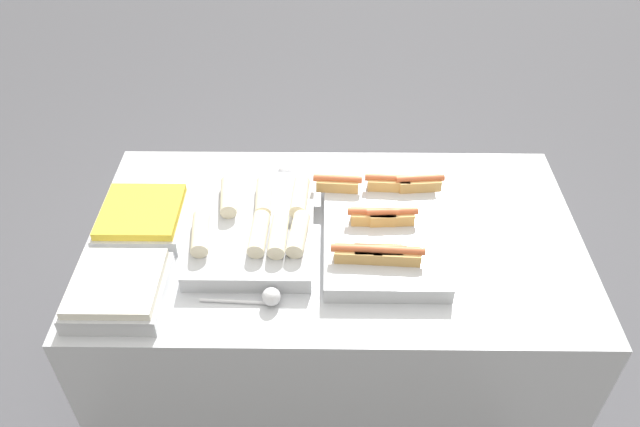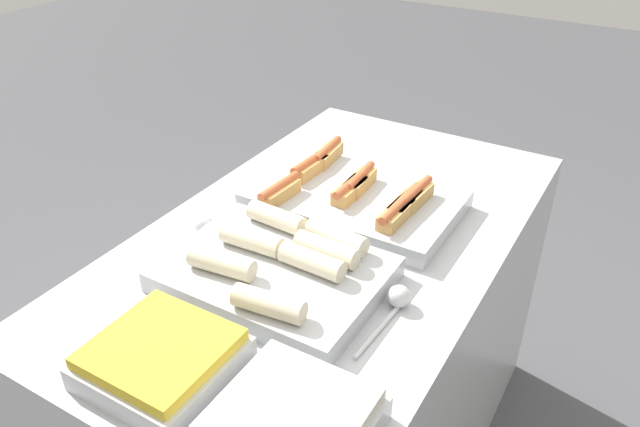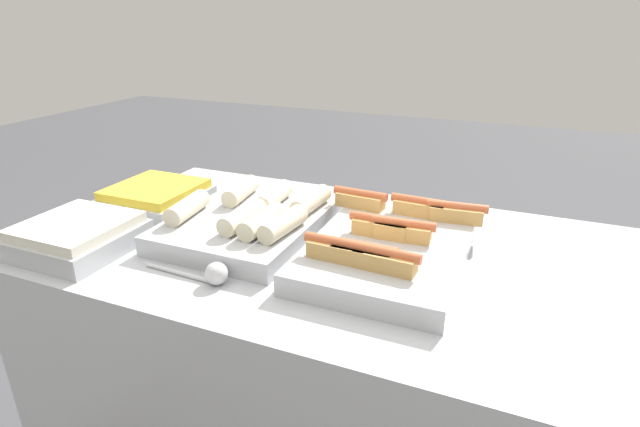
{
  "view_description": "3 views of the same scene",
  "coord_description": "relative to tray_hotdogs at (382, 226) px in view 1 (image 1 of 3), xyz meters",
  "views": [
    {
      "loc": [
        -0.03,
        -1.34,
        2.12
      ],
      "look_at": [
        -0.04,
        0.0,
        0.95
      ],
      "focal_mm": 35.0,
      "sensor_mm": 36.0,
      "label": 1
    },
    {
      "loc": [
        -1.13,
        -0.65,
        1.73
      ],
      "look_at": [
        -0.04,
        0.0,
        0.95
      ],
      "focal_mm": 35.0,
      "sensor_mm": 36.0,
      "label": 2
    },
    {
      "loc": [
        0.39,
        -1.03,
        1.41
      ],
      "look_at": [
        -0.04,
        0.0,
        0.95
      ],
      "focal_mm": 28.0,
      "sensor_mm": 36.0,
      "label": 3
    }
  ],
  "objects": [
    {
      "name": "ground_plane",
      "position": [
        -0.14,
        -0.0,
        -0.91
      ],
      "size": [
        12.0,
        12.0,
        0.0
      ],
      "primitive_type": "plane",
      "color": "#4C4C51"
    },
    {
      "name": "counter",
      "position": [
        -0.14,
        -0.0,
        -0.47
      ],
      "size": [
        1.44,
        0.82,
        0.87
      ],
      "color": "#B7BABF",
      "rests_on": "ground_plane"
    },
    {
      "name": "tray_hotdogs",
      "position": [
        0.0,
        0.0,
        0.0
      ],
      "size": [
        0.4,
        0.53,
        0.1
      ],
      "color": "#B7BABF",
      "rests_on": "counter"
    },
    {
      "name": "tray_wraps",
      "position": [
        -0.37,
        -0.0,
        0.0
      ],
      "size": [
        0.35,
        0.47,
        0.1
      ],
      "color": "#B7BABF",
      "rests_on": "counter"
    },
    {
      "name": "tray_side_front",
      "position": [
        -0.7,
        -0.26,
        0.0
      ],
      "size": [
        0.24,
        0.25,
        0.07
      ],
      "color": "#B7BABF",
      "rests_on": "counter"
    },
    {
      "name": "tray_side_back",
      "position": [
        -0.7,
        0.03,
        0.0
      ],
      "size": [
        0.24,
        0.25,
        0.07
      ],
      "color": "#B7BABF",
      "rests_on": "counter"
    },
    {
      "name": "serving_spoon_near",
      "position": [
        -0.32,
        -0.27,
        -0.01
      ],
      "size": [
        0.21,
        0.05,
        0.05
      ],
      "color": "silver",
      "rests_on": "counter"
    },
    {
      "name": "serving_spoon_far",
      "position": [
        -0.31,
        0.27,
        -0.01
      ],
      "size": [
        0.23,
        0.05,
        0.05
      ],
      "color": "silver",
      "rests_on": "counter"
    }
  ]
}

